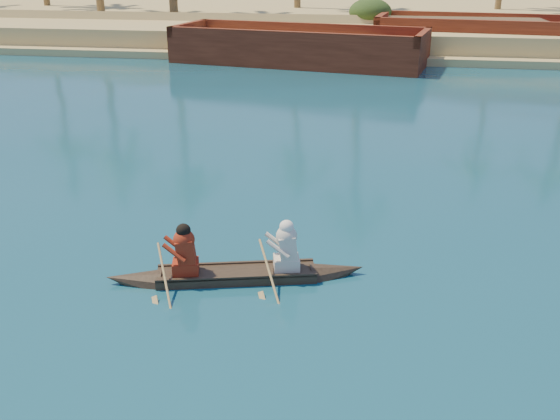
# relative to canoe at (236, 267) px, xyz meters

# --- Properties ---
(sandy_embankment) EXTENTS (150.00, 51.00, 1.50)m
(sandy_embankment) POSITION_rel_canoe_xyz_m (-8.00, 46.92, 0.30)
(sandy_embankment) COLOR tan
(sandy_embankment) RESTS_ON ground
(shrub_cluster) EXTENTS (100.00, 6.00, 2.40)m
(shrub_cluster) POSITION_rel_canoe_xyz_m (-8.00, 31.53, 0.97)
(shrub_cluster) COLOR #1F3312
(shrub_cluster) RESTS_ON ground
(canoe) EXTENTS (4.35, 1.62, 1.20)m
(canoe) POSITION_rel_canoe_xyz_m (0.00, 0.00, 0.00)
(canoe) COLOR #3A2B1F
(canoe) RESTS_ON ground
(barge_mid) EXTENTS (12.78, 6.17, 2.04)m
(barge_mid) POSITION_rel_canoe_xyz_m (-1.96, 22.03, 0.48)
(barge_mid) COLOR maroon
(barge_mid) RESTS_ON ground
(barge_right) EXTENTS (14.16, 6.21, 2.28)m
(barge_right) POSITION_rel_canoe_xyz_m (8.63, 26.65, 0.57)
(barge_right) COLOR maroon
(barge_right) RESTS_ON ground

